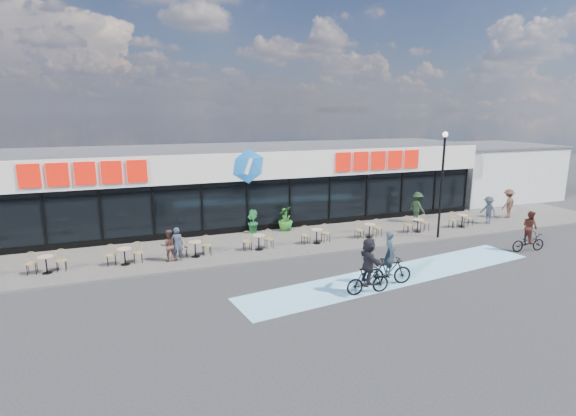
{
  "coord_description": "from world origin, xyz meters",
  "views": [
    {
      "loc": [
        -6.38,
        -16.45,
        6.73
      ],
      "look_at": [
        1.08,
        3.5,
        2.07
      ],
      "focal_mm": 28.0,
      "sensor_mm": 36.0,
      "label": 1
    }
  ],
  "objects_px": {
    "potted_plant_right": "(285,218)",
    "patron_right": "(169,245)",
    "lamp_post": "(442,176)",
    "pedestrian_a": "(488,210)",
    "cyclist_b": "(529,236)",
    "pedestrian_b": "(417,207)",
    "pedestrian_c": "(508,203)",
    "potted_plant_left": "(252,221)",
    "cyclist_a": "(368,268)",
    "potted_plant_mid": "(286,219)",
    "patron_left": "(177,244)"
  },
  "relations": [
    {
      "from": "pedestrian_a",
      "to": "pedestrian_b",
      "type": "xyz_separation_m",
      "value": [
        -3.72,
        1.8,
        0.1
      ]
    },
    {
      "from": "potted_plant_right",
      "to": "cyclist_b",
      "type": "distance_m",
      "value": 12.34
    },
    {
      "from": "potted_plant_right",
      "to": "pedestrian_a",
      "type": "distance_m",
      "value": 12.16
    },
    {
      "from": "pedestrian_b",
      "to": "cyclist_b",
      "type": "height_order",
      "value": "cyclist_b"
    },
    {
      "from": "patron_right",
      "to": "cyclist_b",
      "type": "xyz_separation_m",
      "value": [
        16.52,
        -4.33,
        -0.04
      ]
    },
    {
      "from": "cyclist_a",
      "to": "patron_right",
      "type": "bearing_deg",
      "value": 136.84
    },
    {
      "from": "pedestrian_a",
      "to": "cyclist_a",
      "type": "distance_m",
      "value": 13.6
    },
    {
      "from": "lamp_post",
      "to": "potted_plant_right",
      "type": "bearing_deg",
      "value": 149.55
    },
    {
      "from": "patron_left",
      "to": "cyclist_a",
      "type": "bearing_deg",
      "value": 143.65
    },
    {
      "from": "potted_plant_mid",
      "to": "cyclist_a",
      "type": "height_order",
      "value": "cyclist_a"
    },
    {
      "from": "patron_right",
      "to": "pedestrian_a",
      "type": "relative_size",
      "value": 0.88
    },
    {
      "from": "potted_plant_left",
      "to": "cyclist_a",
      "type": "height_order",
      "value": "cyclist_a"
    },
    {
      "from": "cyclist_b",
      "to": "potted_plant_mid",
      "type": "bearing_deg",
      "value": 142.81
    },
    {
      "from": "patron_left",
      "to": "patron_right",
      "type": "bearing_deg",
      "value": -6.21
    },
    {
      "from": "pedestrian_c",
      "to": "potted_plant_left",
      "type": "bearing_deg",
      "value": -24.78
    },
    {
      "from": "potted_plant_right",
      "to": "pedestrian_b",
      "type": "bearing_deg",
      "value": -6.8
    },
    {
      "from": "potted_plant_right",
      "to": "pedestrian_c",
      "type": "xyz_separation_m",
      "value": [
        14.16,
        -2.01,
        0.23
      ]
    },
    {
      "from": "lamp_post",
      "to": "potted_plant_mid",
      "type": "relative_size",
      "value": 4.11
    },
    {
      "from": "potted_plant_mid",
      "to": "pedestrian_b",
      "type": "xyz_separation_m",
      "value": [
        8.07,
        -0.97,
        0.24
      ]
    },
    {
      "from": "lamp_post",
      "to": "cyclist_b",
      "type": "height_order",
      "value": "lamp_post"
    },
    {
      "from": "pedestrian_a",
      "to": "potted_plant_mid",
      "type": "bearing_deg",
      "value": -109.46
    },
    {
      "from": "pedestrian_a",
      "to": "cyclist_b",
      "type": "height_order",
      "value": "cyclist_b"
    },
    {
      "from": "lamp_post",
      "to": "patron_right",
      "type": "relative_size",
      "value": 3.84
    },
    {
      "from": "patron_right",
      "to": "cyclist_b",
      "type": "bearing_deg",
      "value": 168.58
    },
    {
      "from": "patron_left",
      "to": "cyclist_b",
      "type": "distance_m",
      "value": 16.71
    },
    {
      "from": "lamp_post",
      "to": "cyclist_b",
      "type": "xyz_separation_m",
      "value": [
        2.73,
        -3.24,
        -2.59
      ]
    },
    {
      "from": "lamp_post",
      "to": "patron_right",
      "type": "height_order",
      "value": "lamp_post"
    },
    {
      "from": "potted_plant_right",
      "to": "pedestrian_b",
      "type": "height_order",
      "value": "pedestrian_b"
    },
    {
      "from": "lamp_post",
      "to": "pedestrian_c",
      "type": "distance_m",
      "value": 7.73
    },
    {
      "from": "cyclist_b",
      "to": "cyclist_a",
      "type": "bearing_deg",
      "value": -169.63
    },
    {
      "from": "pedestrian_a",
      "to": "patron_right",
      "type": "bearing_deg",
      "value": -95.21
    },
    {
      "from": "lamp_post",
      "to": "cyclist_b",
      "type": "bearing_deg",
      "value": -49.97
    },
    {
      "from": "pedestrian_c",
      "to": "pedestrian_a",
      "type": "bearing_deg",
      "value": 1.24
    },
    {
      "from": "lamp_post",
      "to": "potted_plant_left",
      "type": "xyz_separation_m",
      "value": [
        -8.97,
        4.42,
        -2.65
      ]
    },
    {
      "from": "potted_plant_left",
      "to": "pedestrian_a",
      "type": "height_order",
      "value": "pedestrian_a"
    },
    {
      "from": "pedestrian_c",
      "to": "pedestrian_b",
      "type": "bearing_deg",
      "value": -26.6
    },
    {
      "from": "lamp_post",
      "to": "pedestrian_a",
      "type": "xyz_separation_m",
      "value": [
        4.72,
        1.42,
        -2.46
      ]
    },
    {
      "from": "pedestrian_a",
      "to": "pedestrian_c",
      "type": "height_order",
      "value": "pedestrian_c"
    },
    {
      "from": "patron_left",
      "to": "lamp_post",
      "type": "bearing_deg",
      "value": -176.28
    },
    {
      "from": "potted_plant_mid",
      "to": "cyclist_a",
      "type": "relative_size",
      "value": 0.62
    },
    {
      "from": "potted_plant_mid",
      "to": "cyclist_b",
      "type": "distance_m",
      "value": 12.29
    },
    {
      "from": "pedestrian_c",
      "to": "lamp_post",
      "type": "bearing_deg",
      "value": 0.39
    },
    {
      "from": "cyclist_b",
      "to": "pedestrian_b",
      "type": "bearing_deg",
      "value": 104.97
    },
    {
      "from": "patron_right",
      "to": "pedestrian_c",
      "type": "height_order",
      "value": "pedestrian_c"
    },
    {
      "from": "potted_plant_right",
      "to": "cyclist_a",
      "type": "xyz_separation_m",
      "value": [
        -0.11,
        -9.25,
        0.22
      ]
    },
    {
      "from": "potted_plant_right",
      "to": "patron_right",
      "type": "bearing_deg",
      "value": -155.03
    },
    {
      "from": "lamp_post",
      "to": "patron_right",
      "type": "distance_m",
      "value": 14.07
    },
    {
      "from": "pedestrian_b",
      "to": "pedestrian_c",
      "type": "xyz_separation_m",
      "value": [
        6.04,
        -1.04,
        -0.0
      ]
    },
    {
      "from": "potted_plant_left",
      "to": "pedestrian_c",
      "type": "distance_m",
      "value": 16.17
    },
    {
      "from": "pedestrian_a",
      "to": "cyclist_a",
      "type": "bearing_deg",
      "value": -67.76
    }
  ]
}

